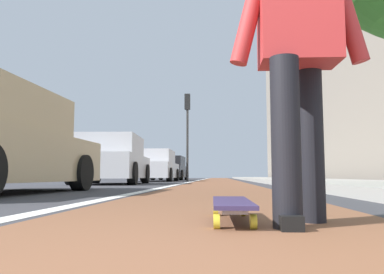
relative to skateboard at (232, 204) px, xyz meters
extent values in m
plane|color=#38383D|center=(8.42, 0.12, -0.09)|extent=(80.00, 80.00, 0.00)
cube|color=brown|center=(22.42, 0.12, -0.09)|extent=(56.00, 2.02, 0.00)
cube|color=silver|center=(18.42, 1.28, -0.09)|extent=(52.00, 0.16, 0.01)
cube|color=#9E9B93|center=(16.42, -2.99, -0.03)|extent=(52.00, 3.20, 0.13)
cube|color=gray|center=(20.42, -5.72, 6.27)|extent=(40.00, 1.20, 12.72)
cylinder|color=yellow|center=(0.30, 0.09, -0.06)|extent=(0.07, 0.03, 0.07)
cylinder|color=yellow|center=(0.30, -0.08, -0.06)|extent=(0.07, 0.03, 0.07)
cylinder|color=yellow|center=(-0.30, 0.08, -0.06)|extent=(0.07, 0.03, 0.07)
cylinder|color=yellow|center=(-0.30, -0.09, -0.06)|extent=(0.07, 0.03, 0.07)
cube|color=silver|center=(0.30, 0.01, -0.01)|extent=(0.06, 0.12, 0.02)
cube|color=silver|center=(-0.30, -0.01, -0.01)|extent=(0.06, 0.12, 0.02)
cube|color=#33284C|center=(0.00, 0.00, 0.01)|extent=(0.84, 0.21, 0.02)
cylinder|color=black|center=(-0.27, -0.25, 0.32)|extent=(0.14, 0.14, 0.82)
cylinder|color=black|center=(-0.01, -0.43, 0.32)|extent=(0.14, 0.14, 0.82)
cube|color=black|center=(-0.27, -0.25, -0.06)|extent=(0.26, 0.10, 0.07)
cube|color=#B22D2D|center=(-0.15, -0.35, 1.03)|extent=(0.25, 0.40, 0.60)
cylinder|color=#B22D2D|center=(-0.15, -0.11, 1.03)|extent=(0.09, 0.24, 0.60)
cylinder|color=#B22D2D|center=(-0.15, -0.59, 1.03)|extent=(0.09, 0.24, 0.60)
cube|color=#4C606B|center=(4.12, 3.27, 1.07)|extent=(0.10, 1.56, 0.51)
cylinder|color=black|center=(4.39, 2.41, 0.21)|extent=(0.61, 0.24, 0.61)
cube|color=#B7B7BC|center=(9.81, 3.38, 0.44)|extent=(4.24, 2.00, 0.70)
cube|color=#B7B7BC|center=(9.66, 3.37, 1.09)|extent=(2.36, 1.76, 0.60)
cube|color=#4C606B|center=(10.81, 3.43, 1.09)|extent=(0.12, 1.58, 0.51)
cylinder|color=black|center=(11.06, 4.29, 0.23)|extent=(0.66, 0.25, 0.65)
cylinder|color=black|center=(11.14, 2.59, 0.23)|extent=(0.66, 0.25, 0.65)
cylinder|color=black|center=(8.49, 4.17, 0.23)|extent=(0.66, 0.25, 0.65)
cylinder|color=black|center=(8.57, 2.46, 0.23)|extent=(0.66, 0.25, 0.65)
cube|color=#B7B7BC|center=(16.36, 3.11, 0.42)|extent=(4.54, 1.82, 0.70)
cube|color=#B7B7BC|center=(16.21, 3.11, 1.07)|extent=(2.50, 1.67, 0.60)
cube|color=#4C606B|center=(17.46, 3.12, 1.07)|extent=(0.05, 1.59, 0.51)
cylinder|color=black|center=(17.76, 3.98, 0.21)|extent=(0.61, 0.22, 0.61)
cylinder|color=black|center=(17.77, 2.26, 0.21)|extent=(0.61, 0.22, 0.61)
cylinder|color=black|center=(14.95, 3.97, 0.21)|extent=(0.61, 0.22, 0.61)
cylinder|color=black|center=(14.96, 2.25, 0.21)|extent=(0.61, 0.22, 0.61)
cube|color=black|center=(22.30, 3.13, 0.42)|extent=(4.08, 1.97, 0.70)
cube|color=black|center=(22.15, 3.13, 1.07)|extent=(2.27, 1.75, 0.60)
cube|color=#4C606B|center=(23.25, 3.08, 1.07)|extent=(0.11, 1.58, 0.51)
cylinder|color=black|center=(23.58, 3.92, 0.21)|extent=(0.62, 0.25, 0.61)
cylinder|color=black|center=(23.51, 2.22, 0.21)|extent=(0.62, 0.25, 0.61)
cylinder|color=black|center=(21.10, 4.03, 0.21)|extent=(0.62, 0.25, 0.61)
cylinder|color=black|center=(21.03, 2.33, 0.21)|extent=(0.62, 0.25, 0.61)
cylinder|color=#2D2D2D|center=(17.58, 1.68, 1.73)|extent=(0.12, 0.12, 3.64)
cube|color=black|center=(17.58, 1.68, 3.95)|extent=(0.24, 0.28, 0.80)
sphere|color=red|center=(17.71, 1.68, 4.21)|extent=(0.16, 0.16, 0.16)
sphere|color=#392907|center=(17.71, 1.68, 3.95)|extent=(0.16, 0.16, 0.16)
sphere|color=black|center=(17.71, 1.68, 3.69)|extent=(0.16, 0.16, 0.16)
camera|label=1|loc=(-2.16, 0.07, 0.15)|focal=36.67mm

